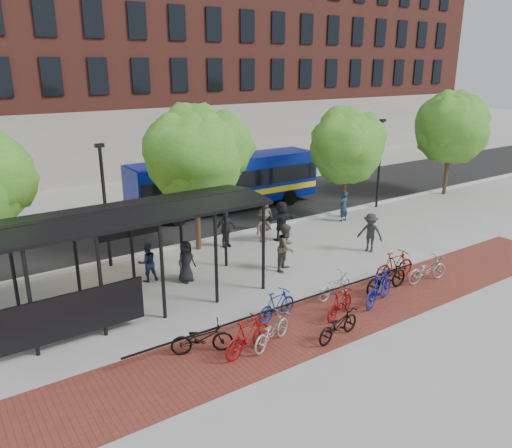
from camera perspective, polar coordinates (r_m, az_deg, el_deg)
ground at (r=21.97m, az=4.47°, el=-3.79°), size 160.00×160.00×0.00m
asphalt_street at (r=28.30m, az=-5.67°, el=1.17°), size 160.00×8.00×0.01m
curb at (r=25.00m, az=-1.24°, el=-0.88°), size 160.00×0.25×0.12m
brick_strip at (r=17.36m, az=9.67°, el=-10.14°), size 24.00×3.00×0.01m
bike_rack_rail at (r=17.19m, az=4.37°, el=-10.25°), size 12.00×0.05×0.95m
building_brick at (r=47.75m, az=-5.96°, el=20.04°), size 55.00×14.00×20.00m
bus_shelter at (r=16.89m, az=-16.32°, el=-0.40°), size 10.60×3.07×3.60m
tree_b at (r=21.95m, az=-6.81°, el=8.23°), size 5.15×4.20×6.47m
tree_c at (r=27.30m, az=10.38°, el=9.07°), size 4.66×3.80×5.92m
tree_d at (r=34.13m, az=21.51°, el=10.55°), size 5.39×4.40×6.55m
lamp_post_left at (r=21.02m, az=-16.89°, el=2.37°), size 0.35×0.20×5.12m
lamp_post_right at (r=29.77m, az=13.95°, el=6.99°), size 0.35×0.20×5.12m
bus at (r=28.64m, az=-3.43°, el=5.04°), size 11.36×2.87×3.06m
bike_0 at (r=14.94m, az=-6.20°, el=-12.84°), size 1.93×1.29×0.96m
bike_1 at (r=14.82m, az=-0.94°, el=-12.65°), size 1.93×0.97×1.12m
bike_2 at (r=15.24m, az=1.78°, el=-12.09°), size 1.92×1.25×0.95m
bike_3 at (r=16.64m, az=2.39°, el=-9.23°), size 1.74×0.76×1.01m
bike_4 at (r=15.76m, az=9.37°, el=-11.27°), size 1.87×0.91×0.94m
bike_5 at (r=16.99m, az=9.56°, el=-8.95°), size 1.69×0.95×0.98m
bike_6 at (r=18.36m, az=8.98°, el=-6.95°), size 1.78×0.84×0.90m
bike_7 at (r=18.11m, az=13.88°, el=-7.09°), size 2.09×1.17×1.21m
bike_8 at (r=19.12m, az=14.66°, el=-5.94°), size 2.14×0.81×1.11m
bike_9 at (r=20.24m, az=15.55°, el=-4.59°), size 1.96×0.67×1.16m
bike_10 at (r=20.43m, az=18.96°, el=-4.96°), size 1.97×0.88×1.00m
pedestrian_0 at (r=19.41m, az=-8.00°, el=-4.26°), size 0.93×0.74×1.66m
pedestrian_2 at (r=19.74m, az=-12.32°, el=-4.30°), size 0.78×0.62×1.55m
pedestrian_3 at (r=23.49m, az=0.88°, el=-0.29°), size 1.11×0.80×1.54m
pedestrian_4 at (r=22.90m, az=-3.51°, el=-0.60°), size 1.03×0.52×1.69m
pedestrian_5 at (r=23.74m, az=2.93°, el=0.37°), size 1.85×0.84×1.93m
pedestrian_6 at (r=25.19m, az=1.04°, el=1.01°), size 0.91×0.77×1.57m
pedestrian_7 at (r=27.06m, az=9.98°, el=2.00°), size 0.65×0.47×1.64m
pedestrian_8 at (r=20.31m, az=3.49°, el=-2.67°), size 1.19×1.11×1.95m
pedestrian_9 at (r=22.84m, az=12.93°, el=-0.97°), size 1.10×1.32×1.78m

